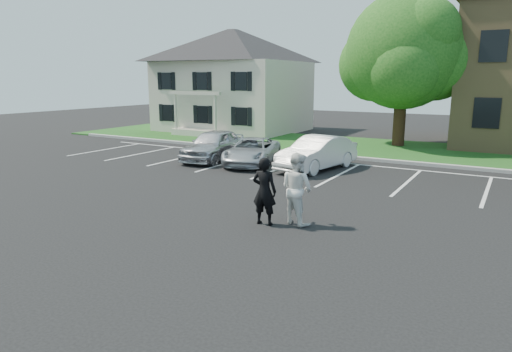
{
  "coord_description": "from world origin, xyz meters",
  "views": [
    {
      "loc": [
        6.38,
        -10.02,
        3.98
      ],
      "look_at": [
        0.0,
        1.0,
        1.25
      ],
      "focal_mm": 32.0,
      "sensor_mm": 36.0,
      "label": 1
    }
  ],
  "objects_px": {
    "house": "(233,81)",
    "tree": "(406,54)",
    "man_black_suit": "(264,191)",
    "car_silver_west": "(214,145)",
    "man_white_shirt": "(297,188)",
    "car_silver_minivan": "(252,151)",
    "car_white_sedan": "(317,153)"
  },
  "relations": [
    {
      "from": "house",
      "to": "tree",
      "type": "height_order",
      "value": "tree"
    },
    {
      "from": "tree",
      "to": "man_black_suit",
      "type": "bearing_deg",
      "value": -89.27
    },
    {
      "from": "tree",
      "to": "car_silver_west",
      "type": "distance_m",
      "value": 12.56
    },
    {
      "from": "man_white_shirt",
      "to": "tree",
      "type": "bearing_deg",
      "value": -67.54
    },
    {
      "from": "house",
      "to": "tree",
      "type": "bearing_deg",
      "value": -9.62
    },
    {
      "from": "house",
      "to": "car_silver_west",
      "type": "distance_m",
      "value": 13.63
    },
    {
      "from": "man_black_suit",
      "to": "car_silver_minivan",
      "type": "height_order",
      "value": "man_black_suit"
    },
    {
      "from": "house",
      "to": "car_silver_minivan",
      "type": "height_order",
      "value": "house"
    },
    {
      "from": "tree",
      "to": "car_silver_minivan",
      "type": "bearing_deg",
      "value": -116.7
    },
    {
      "from": "car_silver_west",
      "to": "car_silver_minivan",
      "type": "relative_size",
      "value": 1.01
    },
    {
      "from": "man_black_suit",
      "to": "car_white_sedan",
      "type": "xyz_separation_m",
      "value": [
        -1.79,
        8.06,
        -0.21
      ]
    },
    {
      "from": "house",
      "to": "car_white_sedan",
      "type": "height_order",
      "value": "house"
    },
    {
      "from": "house",
      "to": "car_white_sedan",
      "type": "distance_m",
      "value": 16.56
    },
    {
      "from": "man_white_shirt",
      "to": "house",
      "type": "bearing_deg",
      "value": -33.78
    },
    {
      "from": "tree",
      "to": "car_white_sedan",
      "type": "xyz_separation_m",
      "value": [
        -1.57,
        -9.05,
        -4.61
      ]
    },
    {
      "from": "tree",
      "to": "car_silver_minivan",
      "type": "xyz_separation_m",
      "value": [
        -4.73,
        -9.4,
        -4.73
      ]
    },
    {
      "from": "tree",
      "to": "car_white_sedan",
      "type": "height_order",
      "value": "tree"
    },
    {
      "from": "tree",
      "to": "car_white_sedan",
      "type": "distance_m",
      "value": 10.28
    },
    {
      "from": "house",
      "to": "car_silver_west",
      "type": "bearing_deg",
      "value": -61.45
    },
    {
      "from": "man_black_suit",
      "to": "car_silver_west",
      "type": "height_order",
      "value": "man_black_suit"
    },
    {
      "from": "man_black_suit",
      "to": "car_silver_west",
      "type": "relative_size",
      "value": 0.43
    },
    {
      "from": "tree",
      "to": "car_silver_minivan",
      "type": "distance_m",
      "value": 11.54
    },
    {
      "from": "house",
      "to": "tree",
      "type": "xyz_separation_m",
      "value": [
        13.27,
        -2.25,
        1.52
      ]
    },
    {
      "from": "car_silver_minivan",
      "to": "car_white_sedan",
      "type": "relative_size",
      "value": 0.99
    },
    {
      "from": "house",
      "to": "car_white_sedan",
      "type": "bearing_deg",
      "value": -44.01
    },
    {
      "from": "man_white_shirt",
      "to": "car_white_sedan",
      "type": "xyz_separation_m",
      "value": [
        -2.53,
        7.54,
        -0.27
      ]
    },
    {
      "from": "car_silver_west",
      "to": "car_white_sedan",
      "type": "relative_size",
      "value": 1.0
    },
    {
      "from": "man_black_suit",
      "to": "car_silver_west",
      "type": "bearing_deg",
      "value": -53.59
    },
    {
      "from": "tree",
      "to": "man_black_suit",
      "type": "distance_m",
      "value": 17.67
    },
    {
      "from": "man_white_shirt",
      "to": "car_silver_minivan",
      "type": "bearing_deg",
      "value": -32.52
    },
    {
      "from": "house",
      "to": "man_black_suit",
      "type": "relative_size",
      "value": 5.43
    },
    {
      "from": "car_white_sedan",
      "to": "tree",
      "type": "bearing_deg",
      "value": 91.51
    }
  ]
}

